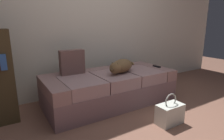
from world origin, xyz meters
name	(u,v)px	position (x,y,z in m)	size (l,w,h in m)	color
ground_plane	(162,136)	(0.00, 0.00, 0.00)	(10.00, 10.00, 0.00)	#8A5C4A
back_wall	(89,8)	(0.00, 1.71, 1.40)	(6.40, 0.10, 2.80)	silver
couch	(110,88)	(0.00, 1.05, 0.23)	(1.89, 0.85, 0.46)	gray
dog_tan	(121,66)	(0.13, 0.96, 0.56)	(0.54, 0.40, 0.19)	brown
tv_remote	(157,66)	(0.84, 0.96, 0.47)	(0.04, 0.15, 0.02)	black
throw_pillow	(72,62)	(-0.49, 1.27, 0.63)	(0.34, 0.12, 0.34)	brown
handbag	(170,114)	(0.27, 0.14, 0.13)	(0.32, 0.18, 0.38)	silver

